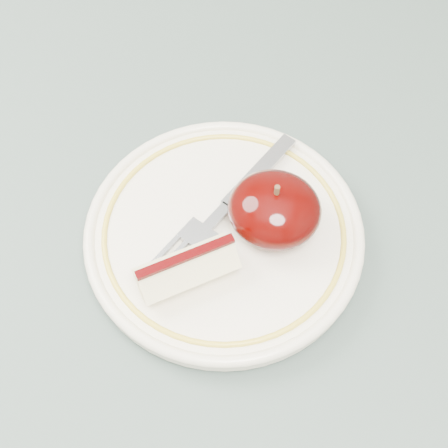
% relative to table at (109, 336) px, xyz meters
% --- Properties ---
extents(table, '(0.90, 0.90, 0.75)m').
position_rel_table_xyz_m(table, '(0.00, 0.00, 0.00)').
color(table, brown).
rests_on(table, ground).
extents(plate, '(0.21, 0.21, 0.02)m').
position_rel_table_xyz_m(plate, '(0.09, 0.07, 0.10)').
color(plate, beige).
rests_on(plate, table).
extents(apple_half, '(0.07, 0.07, 0.05)m').
position_rel_table_xyz_m(apple_half, '(0.12, 0.08, 0.13)').
color(apple_half, black).
rests_on(apple_half, plate).
extents(apple_wedge, '(0.08, 0.07, 0.03)m').
position_rel_table_xyz_m(apple_wedge, '(0.07, 0.02, 0.12)').
color(apple_wedge, beige).
rests_on(apple_wedge, plate).
extents(fork, '(0.08, 0.15, 0.00)m').
position_rel_table_xyz_m(fork, '(0.08, 0.08, 0.11)').
color(fork, '#94979C').
rests_on(fork, plate).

